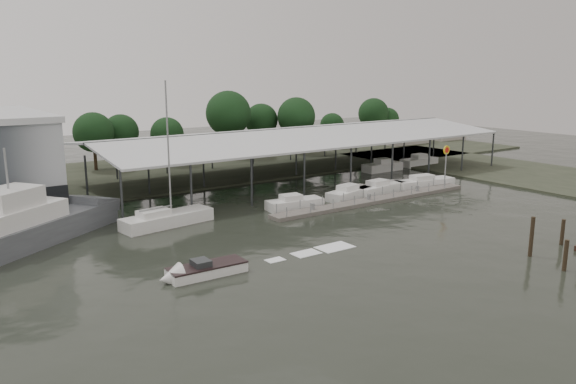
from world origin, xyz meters
TOP-DOWN VIEW (x-y plane):
  - ground at (0.00, 0.00)m, footprint 200.00×200.00m
  - land_strip_far at (0.00, 42.00)m, footprint 140.00×30.00m
  - land_strip_east at (45.00, 10.00)m, footprint 20.00×60.00m
  - covered_boat_shed at (17.00, 28.00)m, footprint 58.24×24.00m
  - floating_dock at (15.00, 10.00)m, footprint 28.00×2.00m
  - shell_fuel_sign at (27.00, 9.99)m, footprint 1.10×0.18m
  - distant_commercial_buildings at (59.03, 44.69)m, footprint 22.00×8.00m
  - grey_trawler at (-20.80, 15.65)m, footprint 18.93×14.82m
  - white_sailboat at (-8.53, 14.39)m, footprint 9.36×3.84m
  - speedboat_underway at (-12.06, 0.11)m, footprint 17.51×2.73m
  - moored_cruiser_0 at (5.52, 12.68)m, footprint 6.47×3.04m
  - moored_cruiser_1 at (14.02, 13.14)m, footprint 7.49×3.84m
  - moored_cruiser_2 at (18.83, 13.14)m, footprint 7.81×3.09m
  - moored_cruiser_3 at (25.89, 12.37)m, footprint 8.53×3.39m
  - horizon_tree_line at (23.18, 47.97)m, footprint 65.08×11.32m

SIDE VIEW (x-z plane):
  - ground at x=0.00m, z-range 0.00..0.00m
  - land_strip_far at x=0.00m, z-range -0.05..0.25m
  - land_strip_east at x=45.00m, z-range -0.05..0.25m
  - floating_dock at x=15.00m, z-range -0.50..0.90m
  - speedboat_underway at x=-12.06m, z-range -0.61..1.39m
  - moored_cruiser_0 at x=5.52m, z-range -0.24..1.46m
  - moored_cruiser_1 at x=14.02m, z-range -0.24..1.46m
  - moored_cruiser_2 at x=18.83m, z-range -0.24..1.46m
  - moored_cruiser_3 at x=25.89m, z-range -0.24..1.46m
  - white_sailboat at x=-8.53m, z-range -6.33..7.66m
  - grey_trawler at x=-20.80m, z-range -2.84..6.00m
  - distant_commercial_buildings at x=59.03m, z-range -0.16..3.84m
  - shell_fuel_sign at x=27.00m, z-range 1.15..6.70m
  - covered_boat_shed at x=17.00m, z-range 2.65..9.61m
  - horizon_tree_line at x=23.18m, z-range 0.51..11.93m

